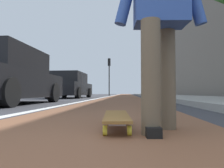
% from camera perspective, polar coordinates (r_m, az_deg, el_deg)
% --- Properties ---
extents(ground_plane, '(80.00, 80.00, 0.00)m').
position_cam_1_polar(ground_plane, '(10.48, 2.52, -4.01)').
color(ground_plane, '#38383D').
extents(bike_lane_paint, '(56.00, 2.20, 0.00)m').
position_cam_1_polar(bike_lane_paint, '(24.48, 3.40, -3.07)').
color(bike_lane_paint, brown).
rests_on(bike_lane_paint, ground).
extents(lane_stripe_white, '(52.00, 0.16, 0.01)m').
position_cam_1_polar(lane_stripe_white, '(20.53, -0.23, -3.21)').
color(lane_stripe_white, silver).
rests_on(lane_stripe_white, ground).
extents(sidewalk_curb, '(52.00, 3.20, 0.13)m').
position_cam_1_polar(sidewalk_curb, '(18.71, 13.23, -3.04)').
color(sidewalk_curb, '#9E9B93').
rests_on(sidewalk_curb, ground).
extents(building_facade, '(40.00, 1.20, 10.55)m').
position_cam_1_polar(building_facade, '(23.76, 18.60, 9.83)').
color(building_facade, slate).
rests_on(building_facade, ground).
extents(skateboard, '(0.85, 0.25, 0.11)m').
position_cam_1_polar(skateboard, '(1.80, 1.23, -8.91)').
color(skateboard, yellow).
rests_on(skateboard, ground).
extents(skater_person, '(0.47, 0.72, 1.64)m').
position_cam_1_polar(skater_person, '(1.78, 12.79, 18.76)').
color(skater_person, brown).
rests_on(skater_person, ground).
extents(parked_car_near, '(4.08, 2.02, 1.47)m').
position_cam_1_polar(parked_car_near, '(6.26, -27.25, 1.55)').
color(parked_car_near, black).
rests_on(parked_car_near, ground).
extents(parked_car_mid, '(4.26, 1.96, 1.47)m').
position_cam_1_polar(parked_car_mid, '(12.50, -11.20, -0.51)').
color(parked_car_mid, black).
rests_on(parked_car_mid, ground).
extents(traffic_light, '(0.33, 0.28, 4.05)m').
position_cam_1_polar(traffic_light, '(23.12, -0.77, 3.86)').
color(traffic_light, '#2D2D2D').
rests_on(traffic_light, ground).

